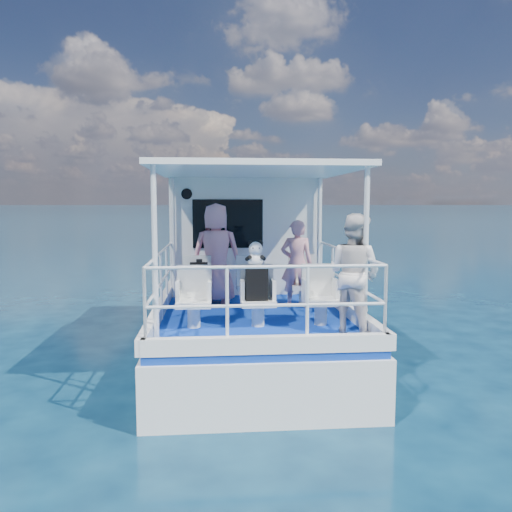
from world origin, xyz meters
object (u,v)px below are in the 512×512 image
Objects in this scene: passenger_port_fwd at (216,253)px; backpack_center at (257,284)px; panda at (255,254)px; passenger_stbd_aft at (354,273)px.

passenger_port_fwd is 3.74× the size of backpack_center.
panda is (-0.01, 0.03, 0.42)m from backpack_center.
backpack_center is 1.25× the size of panda.
passenger_stbd_aft reaches higher than panda.
passenger_port_fwd is 1.08× the size of passenger_stbd_aft.
passenger_port_fwd is 2.84m from passenger_stbd_aft.
backpack_center is at bearing 32.73° from passenger_stbd_aft.
panda is (-1.29, 0.41, 0.23)m from passenger_stbd_aft.
panda is at bearing 116.01° from backpack_center.
passenger_port_fwd is at bearing 106.84° from panda.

